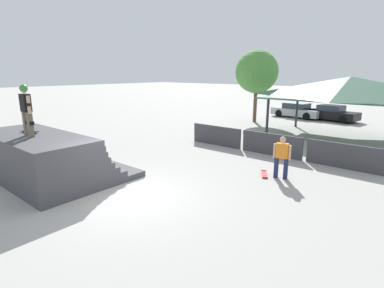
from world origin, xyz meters
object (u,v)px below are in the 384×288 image
skater_on_deck (26,107)px  parked_car_silver (297,111)px  bystander_walking (282,155)px  parked_car_black (331,113)px  tree_far_back (257,72)px  skateboard_on_ground (264,173)px  skateboard_on_deck (30,132)px

skater_on_deck → parked_car_silver: (1.18, 21.85, -2.14)m
bystander_walking → parked_car_black: bystander_walking is taller
bystander_walking → tree_far_back: bearing=-72.5°
skater_on_deck → skateboard_on_ground: size_ratio=2.15×
tree_far_back → parked_car_black: 7.25m
tree_far_back → parked_car_silver: size_ratio=1.24×
skateboard_on_ground → parked_car_silver: bearing=-13.3°
bystander_walking → tree_far_back: size_ratio=0.29×
skateboard_on_ground → tree_far_back: size_ratio=0.15×
skater_on_deck → parked_car_silver: bearing=89.3°
skateboard_on_deck → parked_car_black: skateboard_on_deck is taller
skater_on_deck → skateboard_on_deck: (-0.57, 0.24, -0.97)m
skateboard_on_deck → skateboard_on_ground: 8.96m
skateboard_on_deck → skateboard_on_ground: size_ratio=0.98×
skateboard_on_ground → tree_far_back: tree_far_back is taller
skateboard_on_ground → parked_car_silver: size_ratio=0.18×
skater_on_deck → bystander_walking: skater_on_deck is taller
parked_car_silver → tree_far_back: bearing=-103.0°
skateboard_on_deck → tree_far_back: bearing=75.7°
skateboard_on_deck → tree_far_back: (0.02, 17.13, 2.14)m
skater_on_deck → skateboard_on_ground: bearing=47.7°
bystander_walking → skateboard_on_ground: size_ratio=1.94×
skateboard_on_ground → parked_car_black: 15.96m
bystander_walking → parked_car_silver: (-5.47, 15.71, -0.29)m
skateboard_on_ground → tree_far_back: bearing=-0.2°
bystander_walking → skater_on_deck: bearing=27.6°
skater_on_deck → skateboard_on_deck: skater_on_deck is taller
parked_car_silver → skateboard_on_ground: bearing=-64.9°
skater_on_deck → skateboard_on_deck: size_ratio=2.20×
tree_far_back → parked_car_silver: (1.73, 4.48, -3.31)m
bystander_walking → tree_far_back: 13.68m
skateboard_on_deck → bystander_walking: size_ratio=0.50×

